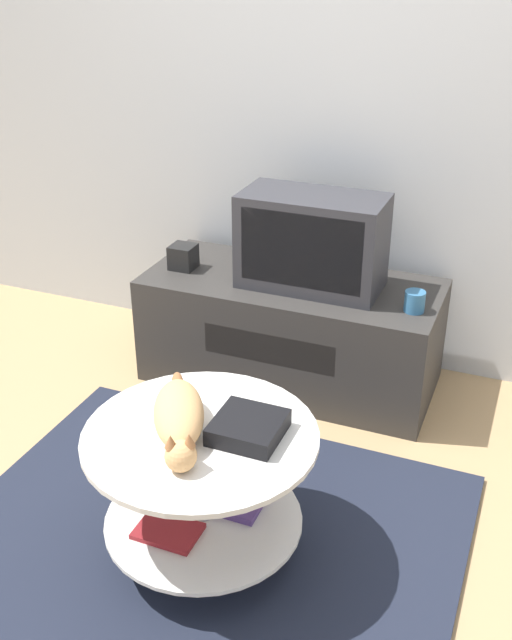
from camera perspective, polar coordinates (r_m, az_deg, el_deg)
ground_plane at (r=2.62m, az=-4.52°, el=-17.06°), size 12.00×12.00×0.00m
wall_back at (r=3.35m, az=6.83°, el=17.94°), size 8.00×0.05×2.60m
rug at (r=2.61m, az=-4.52°, el=-16.90°), size 1.69×1.45×0.02m
tv_stand at (r=3.38m, az=2.67°, el=-0.80°), size 1.29×0.57×0.49m
tv at (r=3.15m, az=4.23°, el=6.00°), size 0.60×0.30×0.40m
speaker at (r=3.39m, az=-5.57°, el=4.82°), size 0.11×0.11×0.11m
mug at (r=3.04m, az=12.00°, el=1.39°), size 0.08×0.08×0.09m
coffee_table at (r=2.38m, az=-4.11°, el=-11.89°), size 0.72×0.72×0.47m
dvd_box at (r=2.25m, az=-0.59°, el=-8.18°), size 0.20×0.20×0.06m
cat at (r=2.26m, az=-5.89°, el=-7.36°), size 0.30×0.48×0.12m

